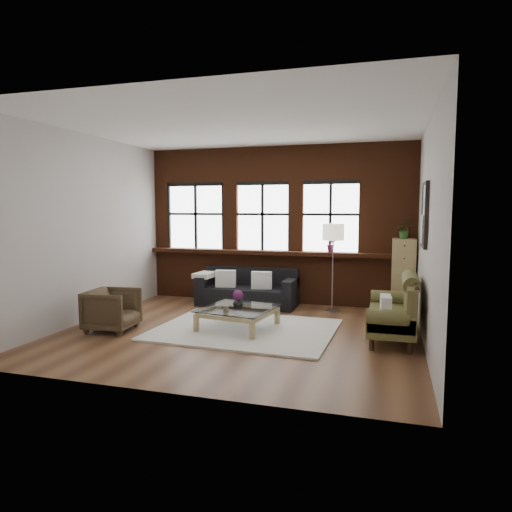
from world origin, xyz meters
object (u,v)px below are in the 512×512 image
(armchair, at_px, (112,310))
(drawer_chest, at_px, (403,276))
(vintage_settee, at_px, (391,308))
(vase, at_px, (238,303))
(coffee_table, at_px, (238,319))
(floor_lamp, at_px, (333,264))
(dark_sofa, at_px, (247,288))

(armchair, bearing_deg, drawer_chest, -64.38)
(vintage_settee, height_order, vase, vintage_settee)
(coffee_table, height_order, vase, vase)
(coffee_table, bearing_deg, floor_lamp, 53.12)
(dark_sofa, xyz_separation_m, floor_lamp, (1.70, -0.04, 0.55))
(floor_lamp, bearing_deg, drawer_chest, 13.85)
(drawer_chest, bearing_deg, floor_lamp, -166.15)
(vintage_settee, height_order, armchair, vintage_settee)
(coffee_table, bearing_deg, armchair, -161.62)
(drawer_chest, bearing_deg, armchair, -149.15)
(coffee_table, relative_size, floor_lamp, 0.60)
(vintage_settee, bearing_deg, floor_lamp, 125.01)
(vintage_settee, relative_size, vase, 10.06)
(dark_sofa, bearing_deg, armchair, -122.07)
(armchair, height_order, drawer_chest, drawer_chest)
(dark_sofa, distance_m, drawer_chest, 3.01)
(coffee_table, bearing_deg, dark_sofa, 102.86)
(vintage_settee, xyz_separation_m, drawer_chest, (0.20, 1.84, 0.24))
(dark_sofa, distance_m, armchair, 2.83)
(dark_sofa, relative_size, vintage_settee, 1.16)
(vase, xyz_separation_m, drawer_chest, (2.57, 2.04, 0.25))
(vase, distance_m, drawer_chest, 3.29)
(vintage_settee, bearing_deg, coffee_table, -175.26)
(drawer_chest, bearing_deg, vase, -141.56)
(vintage_settee, xyz_separation_m, floor_lamp, (-1.07, 1.53, 0.45))
(armchair, distance_m, coffee_table, 2.01)
(dark_sofa, relative_size, drawer_chest, 1.42)
(dark_sofa, height_order, vintage_settee, vintage_settee)
(drawer_chest, height_order, floor_lamp, floor_lamp)
(drawer_chest, bearing_deg, dark_sofa, -174.68)
(coffee_table, height_order, floor_lamp, floor_lamp)
(dark_sofa, bearing_deg, coffee_table, -77.14)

